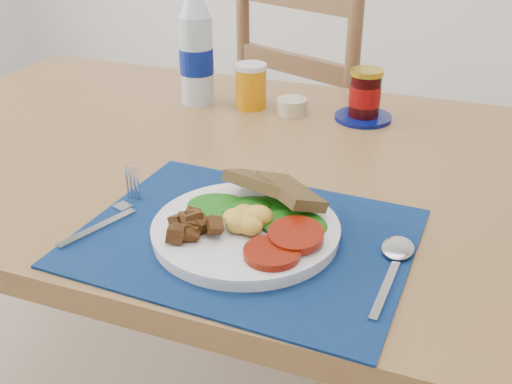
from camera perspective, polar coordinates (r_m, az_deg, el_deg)
table at (r=1.15m, az=-3.59°, el=0.18°), size 1.40×0.90×0.75m
chair_far at (r=1.80m, az=5.93°, el=8.04°), size 0.57×0.56×1.19m
placemat at (r=0.84m, az=-0.98°, el=-4.32°), size 0.47×0.37×0.00m
breakfast_plate at (r=0.83m, az=-1.41°, el=-3.21°), size 0.26×0.26×0.06m
fork at (r=0.91m, az=-13.39°, el=-2.06°), size 0.06×0.19×0.00m
spoon at (r=0.81m, az=13.01°, el=-6.40°), size 0.04×0.19×0.01m
water_bottle at (r=1.34m, az=-5.72°, el=13.04°), size 0.07×0.07×0.25m
juice_glass at (r=1.32m, az=-0.49°, el=9.95°), size 0.07×0.07×0.09m
ramekin at (r=1.29m, az=3.44°, el=8.16°), size 0.07×0.07×0.03m
jam_on_saucer at (r=1.27m, az=10.31°, el=8.82°), size 0.12×0.12×0.11m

